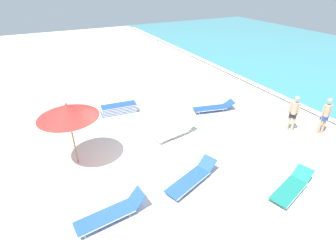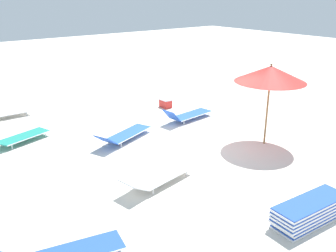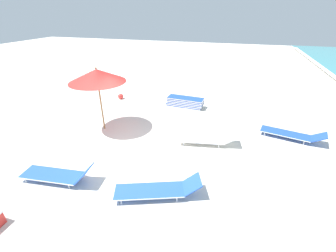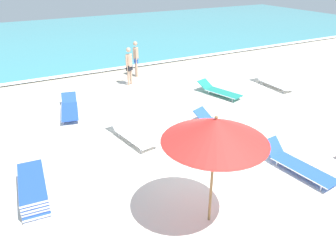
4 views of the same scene
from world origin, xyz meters
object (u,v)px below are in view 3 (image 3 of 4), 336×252
at_px(beach_umbrella, 97,76).
at_px(lounger_stack, 185,102).
at_px(sun_lounger_mid_beach_pair_a, 207,139).
at_px(sun_lounger_under_umbrella, 58,174).
at_px(sun_lounger_near_water_left, 292,134).
at_px(beach_ball, 121,96).
at_px(sun_lounger_beside_umbrella, 158,189).

distance_m(beach_umbrella, lounger_stack, 4.72).
relative_size(beach_umbrella, sun_lounger_mid_beach_pair_a, 1.18).
height_order(sun_lounger_under_umbrella, sun_lounger_near_water_left, sun_lounger_under_umbrella).
distance_m(beach_umbrella, sun_lounger_near_water_left, 7.75).
height_order(lounger_stack, beach_ball, lounger_stack).
relative_size(lounger_stack, sun_lounger_mid_beach_pair_a, 0.89).
height_order(lounger_stack, sun_lounger_near_water_left, lounger_stack).
xyz_separation_m(sun_lounger_under_umbrella, beach_ball, (-6.63, -1.44, -0.07)).
distance_m(lounger_stack, sun_lounger_mid_beach_pair_a, 3.64).
distance_m(sun_lounger_beside_umbrella, sun_lounger_near_water_left, 5.85).
height_order(sun_lounger_near_water_left, beach_ball, sun_lounger_near_water_left).
xyz_separation_m(sun_lounger_under_umbrella, sun_lounger_near_water_left, (-4.58, 6.91, -0.01)).
distance_m(sun_lounger_beside_umbrella, beach_ball, 7.73).
relative_size(lounger_stack, sun_lounger_under_umbrella, 0.89).
xyz_separation_m(sun_lounger_near_water_left, beach_ball, (-2.05, -8.35, -0.05)).
height_order(sun_lounger_under_umbrella, beach_ball, sun_lounger_under_umbrella).
distance_m(sun_lounger_near_water_left, sun_lounger_mid_beach_pair_a, 3.32).
relative_size(beach_umbrella, beach_ball, 8.53).
distance_m(lounger_stack, sun_lounger_under_umbrella, 6.94).
bearing_deg(beach_umbrella, lounger_stack, 140.92).
xyz_separation_m(beach_umbrella, sun_lounger_mid_beach_pair_a, (-0.05, 4.30, -2.05)).
relative_size(beach_umbrella, sun_lounger_near_water_left, 1.11).
xyz_separation_m(beach_umbrella, sun_lounger_near_water_left, (-1.35, 7.36, -2.05)).
bearing_deg(beach_umbrella, beach_ball, -163.68).
height_order(beach_umbrella, sun_lounger_beside_umbrella, beach_umbrella).
bearing_deg(beach_umbrella, sun_lounger_mid_beach_pair_a, 90.71).
height_order(sun_lounger_beside_umbrella, sun_lounger_near_water_left, sun_lounger_beside_umbrella).
bearing_deg(sun_lounger_under_umbrella, sun_lounger_beside_umbrella, 88.99).
distance_m(sun_lounger_under_umbrella, beach_ball, 6.79).
bearing_deg(sun_lounger_mid_beach_pair_a, sun_lounger_near_water_left, 102.96).
height_order(beach_umbrella, sun_lounger_mid_beach_pair_a, beach_umbrella).
bearing_deg(beach_umbrella, sun_lounger_near_water_left, 100.37).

